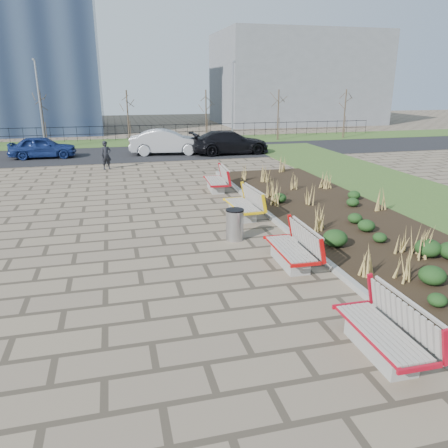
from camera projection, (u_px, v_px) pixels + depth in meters
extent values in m
plane|color=#71624E|center=(189.00, 315.00, 8.94)|extent=(120.00, 120.00, 0.00)
cube|color=black|center=(344.00, 220.00, 14.99)|extent=(4.50, 18.00, 0.10)
cube|color=gray|center=(280.00, 224.00, 14.44)|extent=(0.16, 18.00, 0.15)
cube|color=#33511E|center=(129.00, 142.00, 34.76)|extent=(80.00, 5.00, 0.04)
cube|color=black|center=(133.00, 154.00, 29.23)|extent=(80.00, 7.00, 0.02)
cylinder|color=#B2B2B7|center=(235.00, 225.00, 13.10)|extent=(0.53, 0.53, 0.93)
imported|color=black|center=(106.00, 155.00, 23.81)|extent=(0.65, 0.52, 1.54)
imported|color=navy|center=(42.00, 147.00, 27.33)|extent=(4.00, 1.62, 1.36)
imported|color=#9D9FA4|center=(167.00, 142.00, 28.75)|extent=(5.04, 2.29, 1.60)
imported|color=black|center=(230.00, 142.00, 28.93)|extent=(5.30, 2.31, 1.52)
cube|color=slate|center=(296.00, 79.00, 50.80)|extent=(18.00, 12.00, 10.00)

